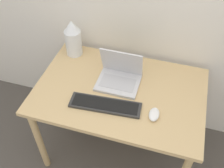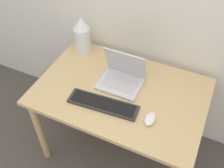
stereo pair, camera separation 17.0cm
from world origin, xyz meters
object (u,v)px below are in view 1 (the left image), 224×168
Objects in this scene: keyboard at (105,105)px; vase at (73,38)px; laptop at (119,76)px; mouse at (154,114)px.

keyboard is 0.62m from vase.
laptop is 2.66× the size of mouse.
laptop is at bearing -25.51° from vase.
keyboard is 0.32m from mouse.
laptop reaches higher than mouse.
laptop is 0.62× the size of keyboard.
vase is at bearing 131.45° from keyboard.
mouse is 0.37× the size of vase.
mouse is (0.32, 0.01, 0.01)m from keyboard.
vase is (-0.42, 0.20, 0.09)m from laptop.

